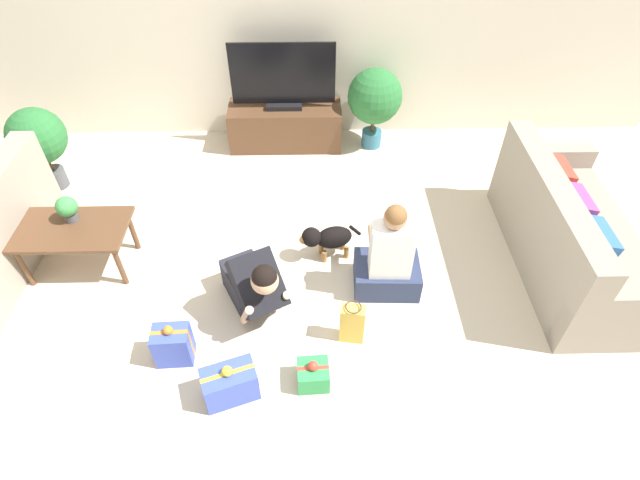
# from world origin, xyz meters

# --- Properties ---
(ground_plane) EXTENTS (16.00, 16.00, 0.00)m
(ground_plane) POSITION_xyz_m (0.00, 0.00, 0.00)
(ground_plane) COLOR beige
(wall_back) EXTENTS (8.40, 0.06, 2.60)m
(wall_back) POSITION_xyz_m (0.00, 2.63, 1.30)
(wall_back) COLOR beige
(wall_back) RESTS_ON ground_plane
(sofa_right) EXTENTS (0.83, 1.85, 0.86)m
(sofa_right) POSITION_xyz_m (2.43, 0.42, 0.31)
(sofa_right) COLOR gray
(sofa_right) RESTS_ON ground_plane
(coffee_table) EXTENTS (0.89, 0.54, 0.44)m
(coffee_table) POSITION_xyz_m (-1.63, 0.47, 0.38)
(coffee_table) COLOR brown
(coffee_table) RESTS_ON ground_plane
(tv_console) EXTENTS (1.22, 0.46, 0.46)m
(tv_console) POSITION_xyz_m (0.03, 2.33, 0.23)
(tv_console) COLOR brown
(tv_console) RESTS_ON ground_plane
(tv) EXTENTS (1.08, 0.20, 0.70)m
(tv) POSITION_xyz_m (0.03, 2.33, 0.77)
(tv) COLOR black
(tv) RESTS_ON tv_console
(potted_plant_corner_left) EXTENTS (0.54, 0.54, 0.85)m
(potted_plant_corner_left) POSITION_xyz_m (-2.28, 1.60, 0.56)
(potted_plant_corner_left) COLOR #4C4C51
(potted_plant_corner_left) RESTS_ON ground_plane
(potted_plant_back_right) EXTENTS (0.58, 0.58, 0.89)m
(potted_plant_back_right) POSITION_xyz_m (0.99, 2.28, 0.58)
(potted_plant_back_right) COLOR #336B84
(potted_plant_back_right) RESTS_ON ground_plane
(person_kneeling) EXTENTS (0.61, 0.78, 0.75)m
(person_kneeling) POSITION_xyz_m (-0.13, -0.06, 0.32)
(person_kneeling) COLOR #23232D
(person_kneeling) RESTS_ON ground_plane
(person_sitting) EXTENTS (0.53, 0.49, 0.90)m
(person_sitting) POSITION_xyz_m (0.91, 0.17, 0.31)
(person_sitting) COLOR #283351
(person_sitting) RESTS_ON ground_plane
(dog) EXTENTS (0.54, 0.25, 0.34)m
(dog) POSITION_xyz_m (0.44, 0.54, 0.22)
(dog) COLOR black
(dog) RESTS_ON ground_plane
(gift_box_a) EXTENTS (0.27, 0.20, 0.36)m
(gift_box_a) POSITION_xyz_m (-0.69, -0.47, 0.15)
(gift_box_a) COLOR #3D51BC
(gift_box_a) RESTS_ON ground_plane
(gift_box_b) EXTENTS (0.23, 0.21, 0.24)m
(gift_box_b) POSITION_xyz_m (0.30, -0.70, 0.09)
(gift_box_b) COLOR #2D934C
(gift_box_b) RESTS_ON ground_plane
(gift_box_c) EXTENTS (0.41, 0.31, 0.33)m
(gift_box_c) POSITION_xyz_m (-0.25, -0.78, 0.14)
(gift_box_c) COLOR #3D51BC
(gift_box_c) RESTS_ON ground_plane
(gift_bag_a) EXTENTS (0.19, 0.14, 0.37)m
(gift_bag_a) POSITION_xyz_m (0.60, -0.33, 0.18)
(gift_bag_a) COLOR #E5B74C
(gift_bag_a) RESTS_ON ground_plane
(tabletop_plant) EXTENTS (0.17, 0.17, 0.22)m
(tabletop_plant) POSITION_xyz_m (-1.65, 0.57, 0.56)
(tabletop_plant) COLOR #4C4C51
(tabletop_plant) RESTS_ON coffee_table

